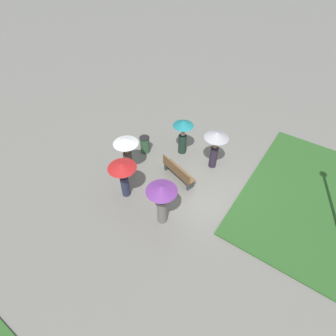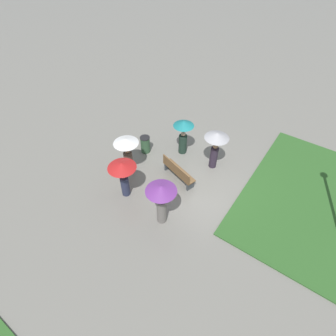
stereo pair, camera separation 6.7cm
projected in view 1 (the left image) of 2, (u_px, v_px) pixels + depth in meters
name	position (u px, v px, depth m)	size (l,w,h in m)	color
ground_plane	(204.00, 177.00, 11.72)	(90.00, 90.00, 0.00)	slate
park_bench	(178.00, 171.00, 11.30)	(1.79, 0.92, 0.90)	brown
trash_bin	(145.00, 144.00, 12.66)	(0.48, 0.48, 0.85)	#335638
crowd_person_white	(127.00, 149.00, 11.18)	(1.08, 1.08, 1.77)	#47382D
crowd_person_grey	(216.00, 143.00, 11.27)	(1.06, 1.06, 1.90)	#2D2333
crowd_person_red	(123.00, 172.00, 10.10)	(1.12, 1.12, 1.76)	#282D47
crowd_person_teal	(183.00, 132.00, 12.10)	(0.96, 0.96, 1.81)	#1E3328
crowd_person_purple	(162.00, 197.00, 9.11)	(1.11, 1.11, 1.94)	slate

